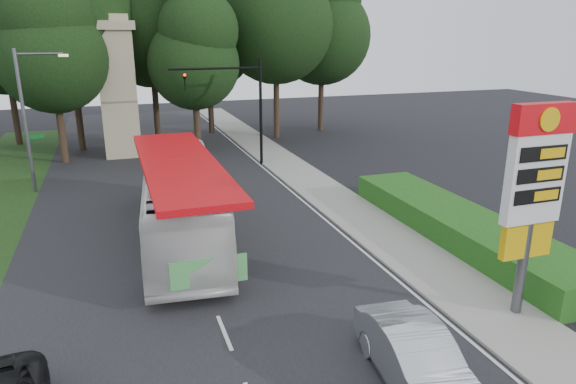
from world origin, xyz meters
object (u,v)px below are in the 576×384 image
object	(u,v)px
streetlight_signs	(28,115)
sedan_silver	(416,359)
gas_station_pylon	(535,183)
traffic_signal_mast	(241,98)
transit_bus	(182,201)
monument	(118,86)

from	to	relation	value
streetlight_signs	sedan_silver	bearing A→B (deg)	-63.13
gas_station_pylon	traffic_signal_mast	distance (m)	22.29
transit_bus	sedan_silver	distance (m)	12.76
monument	sedan_silver	distance (m)	30.91
streetlight_signs	transit_bus	world-z (taller)	streetlight_signs
gas_station_pylon	transit_bus	xyz separation A→B (m)	(-9.29, 10.01, -2.66)
traffic_signal_mast	sedan_silver	size ratio (longest dim) A/B	1.51
transit_bus	sedan_silver	world-z (taller)	transit_bus
streetlight_signs	traffic_signal_mast	bearing A→B (deg)	8.92
sedan_silver	transit_bus	bearing A→B (deg)	114.97
gas_station_pylon	sedan_silver	distance (m)	6.54
streetlight_signs	transit_bus	distance (m)	12.44
traffic_signal_mast	sedan_silver	distance (m)	24.34
transit_bus	streetlight_signs	bearing A→B (deg)	129.91
gas_station_pylon	transit_bus	distance (m)	13.91
monument	transit_bus	bearing A→B (deg)	-83.94
gas_station_pylon	streetlight_signs	xyz separation A→B (m)	(-16.19, 20.01, -0.01)
traffic_signal_mast	streetlight_signs	bearing A→B (deg)	-171.08
traffic_signal_mast	transit_bus	xyz separation A→B (m)	(-5.77, -11.99, -2.88)
gas_station_pylon	sedan_silver	bearing A→B (deg)	-158.57
streetlight_signs	monument	bearing A→B (deg)	58.03
transit_bus	sedan_silver	xyz separation A→B (m)	(4.25, -11.99, -1.00)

